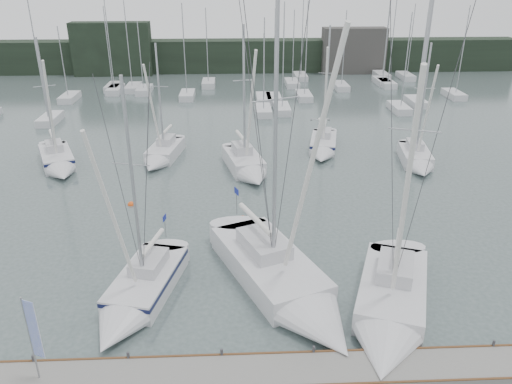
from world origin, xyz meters
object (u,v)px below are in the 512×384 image
sailboat_near_center (291,291)px  sailboat_mid_e (417,161)px  sailboat_near_left (135,299)px  sailboat_mid_b (161,156)px  sailboat_near_right (389,315)px  buoy_a (243,219)px  sailboat_mid_c (248,167)px  sailboat_mid_d (323,147)px  buoy_c (131,205)px  dock_banner (33,333)px  sailboat_mid_a (58,163)px

sailboat_near_center → sailboat_mid_e: (12.88, 18.26, -0.09)m
sailboat_near_left → sailboat_mid_b: size_ratio=1.15×
sailboat_near_right → buoy_a: bearing=141.4°
sailboat_near_center → sailboat_mid_c: (-1.68, 17.28, -0.00)m
sailboat_mid_b → sailboat_mid_d: bearing=17.0°
sailboat_near_right → sailboat_mid_e: (8.42, 20.35, -0.07)m
sailboat_mid_d → buoy_c: sailboat_mid_d is taller
sailboat_near_center → sailboat_mid_b: (-9.25, 20.54, -0.10)m
sailboat_mid_d → sailboat_mid_c: bearing=-132.9°
sailboat_mid_c → buoy_c: sailboat_mid_c is taller
sailboat_mid_b → dock_banner: bearing=-82.7°
sailboat_mid_b → sailboat_mid_e: size_ratio=0.98×
sailboat_mid_b → buoy_a: sailboat_mid_b is taller
sailboat_near_center → dock_banner: size_ratio=4.31×
sailboat_near_center → sailboat_mid_b: 22.53m
sailboat_mid_c → sailboat_mid_e: bearing=-9.2°
sailboat_near_center → sailboat_near_right: sailboat_near_center is taller
sailboat_mid_a → sailboat_mid_e: sailboat_mid_a is taller
sailboat_mid_a → dock_banner: size_ratio=2.88×
sailboat_mid_a → sailboat_mid_c: bearing=-30.3°
sailboat_near_center → buoy_a: sailboat_near_center is taller
sailboat_near_right → sailboat_mid_d: (0.93, 24.29, -0.06)m
sailboat_mid_a → dock_banner: 25.49m
sailboat_near_center → buoy_a: bearing=81.3°
sailboat_near_left → sailboat_mid_e: 27.77m
sailboat_mid_a → sailboat_mid_d: bearing=-16.1°
buoy_a → sailboat_near_center: bearing=-76.1°
sailboat_mid_a → buoy_c: size_ratio=23.04×
sailboat_near_center → sailboat_mid_a: 26.07m
sailboat_mid_e → buoy_a: size_ratio=21.39×
sailboat_mid_a → sailboat_mid_b: bearing=-14.4°
sailboat_mid_b → sailboat_mid_c: bearing=-12.8°
sailboat_near_left → buoy_c: (-2.42, 12.03, -0.54)m
sailboat_mid_c → buoy_a: sailboat_mid_c is taller
buoy_c → dock_banner: bearing=-91.4°
sailboat_near_center → buoy_c: 15.72m
sailboat_mid_a → sailboat_mid_d: 23.25m
sailboat_near_center → sailboat_mid_b: size_ratio=1.60×
sailboat_near_right → sailboat_mid_c: size_ratio=1.25×
sailboat_near_right → dock_banner: sailboat_near_right is taller
sailboat_mid_b → buoy_c: (-1.06, -8.69, -0.52)m
dock_banner → sailboat_mid_c: bearing=93.1°
dock_banner → buoy_a: bearing=84.7°
sailboat_mid_a → sailboat_mid_b: (8.42, 1.37, -0.06)m
sailboat_near_right → dock_banner: size_ratio=3.94×
sailboat_mid_c → buoy_c: (-8.62, -5.43, -0.62)m
sailboat_near_right → sailboat_mid_e: bearing=88.2°
sailboat_near_left → sailboat_near_right: bearing=4.8°
sailboat_near_center → dock_banner: (-10.73, -5.26, 2.13)m
sailboat_near_center → sailboat_mid_d: bearing=53.8°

